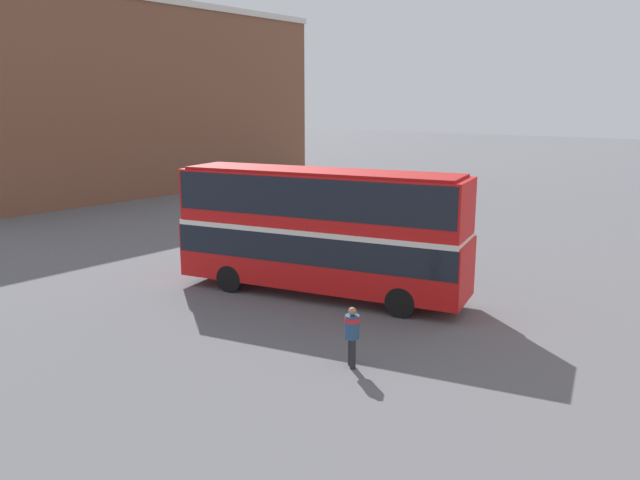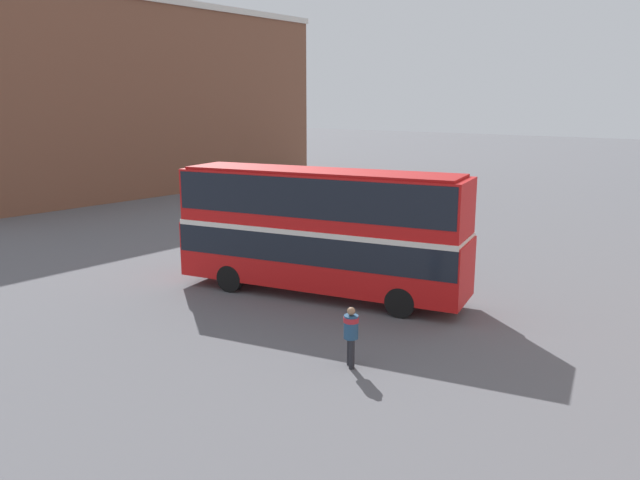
{
  "view_description": "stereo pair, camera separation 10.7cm",
  "coord_description": "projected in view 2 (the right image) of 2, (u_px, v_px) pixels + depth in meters",
  "views": [
    {
      "loc": [
        15.37,
        -19.15,
        7.4
      ],
      "look_at": [
        0.64,
        -1.0,
        2.2
      ],
      "focal_mm": 35.0,
      "sensor_mm": 36.0,
      "label": 1
    },
    {
      "loc": [
        15.45,
        -19.08,
        7.4
      ],
      "look_at": [
        0.64,
        -1.0,
        2.2
      ],
      "focal_mm": 35.0,
      "sensor_mm": 36.0,
      "label": 2
    }
  ],
  "objects": [
    {
      "name": "double_decker_bus",
      "position": [
        320.0,
        225.0,
        23.82
      ],
      "size": [
        11.68,
        5.21,
        4.9
      ],
      "rotation": [
        0.0,
        0.0,
        0.24
      ],
      "color": "red",
      "rests_on": "ground_plane"
    },
    {
      "name": "pedestrian_foreground",
      "position": [
        351.0,
        331.0,
        17.56
      ],
      "size": [
        0.62,
        0.62,
        1.78
      ],
      "rotation": [
        0.0,
        0.0,
        3.99
      ],
      "color": "#232328",
      "rests_on": "ground_plane"
    },
    {
      "name": "parked_car_kerb_near",
      "position": [
        414.0,
        207.0,
        39.8
      ],
      "size": [
        4.74,
        2.39,
        1.67
      ],
      "rotation": [
        0.0,
        0.0,
        2.99
      ],
      "color": "slate",
      "rests_on": "ground_plane"
    },
    {
      "name": "building_row_left",
      "position": [
        124.0,
        99.0,
        52.07
      ],
      "size": [
        11.0,
        34.77,
        15.26
      ],
      "color": "brown",
      "rests_on": "ground_plane"
    },
    {
      "name": "no_entry_sign",
      "position": [
        225.0,
        227.0,
        29.16
      ],
      "size": [
        0.66,
        0.08,
        2.46
      ],
      "color": "gray",
      "rests_on": "ground_plane"
    },
    {
      "name": "ground_plane",
      "position": [
        323.0,
        286.0,
        25.58
      ],
      "size": [
        240.0,
        240.0,
        0.0
      ],
      "primitive_type": "plane",
      "color": "#5B5B60"
    },
    {
      "name": "parked_car_kerb_far",
      "position": [
        326.0,
        196.0,
        45.13
      ],
      "size": [
        4.45,
        2.18,
        1.5
      ],
      "rotation": [
        0.0,
        0.0,
        3.07
      ],
      "color": "navy",
      "rests_on": "ground_plane"
    }
  ]
}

